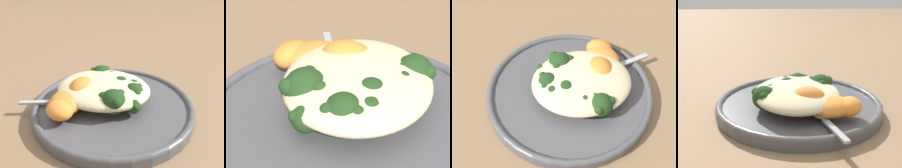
# 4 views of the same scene
# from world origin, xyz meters

# --- Properties ---
(ground_plane) EXTENTS (4.00, 4.00, 0.00)m
(ground_plane) POSITION_xyz_m (0.00, 0.00, 0.00)
(ground_plane) COLOR #846647
(plate) EXTENTS (0.29, 0.29, 0.02)m
(plate) POSITION_xyz_m (-0.02, -0.01, 0.01)
(plate) COLOR #4C4C51
(plate) RESTS_ON ground_plane
(quinoa_mound) EXTENTS (0.17, 0.14, 0.04)m
(quinoa_mound) POSITION_xyz_m (-0.04, -0.01, 0.04)
(quinoa_mound) COLOR beige
(quinoa_mound) RESTS_ON plate
(broccoli_stalk_0) EXTENTS (0.08, 0.06, 0.04)m
(broccoli_stalk_0) POSITION_xyz_m (-0.01, -0.05, 0.04)
(broccoli_stalk_0) COLOR #ADC675
(broccoli_stalk_0) RESTS_ON plate
(broccoli_stalk_1) EXTENTS (0.11, 0.04, 0.03)m
(broccoli_stalk_1) POSITION_xyz_m (-0.00, -0.04, 0.03)
(broccoli_stalk_1) COLOR #ADC675
(broccoli_stalk_1) RESTS_ON plate
(broccoli_stalk_2) EXTENTS (0.11, 0.05, 0.04)m
(broccoli_stalk_2) POSITION_xyz_m (0.01, -0.02, 0.04)
(broccoli_stalk_2) COLOR #ADC675
(broccoli_stalk_2) RESTS_ON plate
(broccoli_stalk_3) EXTENTS (0.11, 0.08, 0.03)m
(broccoli_stalk_3) POSITION_xyz_m (-0.00, -0.00, 0.04)
(broccoli_stalk_3) COLOR #ADC675
(broccoli_stalk_3) RESTS_ON plate
(broccoli_stalk_4) EXTENTS (0.08, 0.08, 0.04)m
(broccoli_stalk_4) POSITION_xyz_m (-0.02, -0.00, 0.04)
(broccoli_stalk_4) COLOR #ADC675
(broccoli_stalk_4) RESTS_ON plate
(broccoli_stalk_5) EXTENTS (0.04, 0.11, 0.03)m
(broccoli_stalk_5) POSITION_xyz_m (-0.04, 0.02, 0.04)
(broccoli_stalk_5) COLOR #ADC675
(broccoli_stalk_5) RESTS_ON plate
(broccoli_stalk_6) EXTENTS (0.04, 0.11, 0.04)m
(broccoli_stalk_6) POSITION_xyz_m (-0.05, 0.03, 0.04)
(broccoli_stalk_6) COLOR #ADC675
(broccoli_stalk_6) RESTS_ON plate
(sweet_potato_chunk_0) EXTENTS (0.05, 0.06, 0.04)m
(sweet_potato_chunk_0) POSITION_xyz_m (-0.07, -0.02, 0.04)
(sweet_potato_chunk_0) COLOR orange
(sweet_potato_chunk_0) RESTS_ON plate
(sweet_potato_chunk_1) EXTENTS (0.08, 0.08, 0.03)m
(sweet_potato_chunk_1) POSITION_xyz_m (-0.09, -0.06, 0.04)
(sweet_potato_chunk_1) COLOR orange
(sweet_potato_chunk_1) RESTS_ON plate
(sweet_potato_chunk_2) EXTENTS (0.06, 0.06, 0.03)m
(sweet_potato_chunk_2) POSITION_xyz_m (-0.09, -0.08, 0.04)
(sweet_potato_chunk_2) COLOR orange
(sweet_potato_chunk_2) RESTS_ON plate
(sweet_potato_chunk_3) EXTENTS (0.07, 0.07, 0.03)m
(sweet_potato_chunk_3) POSITION_xyz_m (-0.06, -0.04, 0.04)
(sweet_potato_chunk_3) COLOR orange
(sweet_potato_chunk_3) RESTS_ON plate
(spoon) EXTENTS (0.11, 0.04, 0.01)m
(spoon) POSITION_xyz_m (-0.10, -0.04, 0.03)
(spoon) COLOR #A3A3A8
(spoon) RESTS_ON plate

